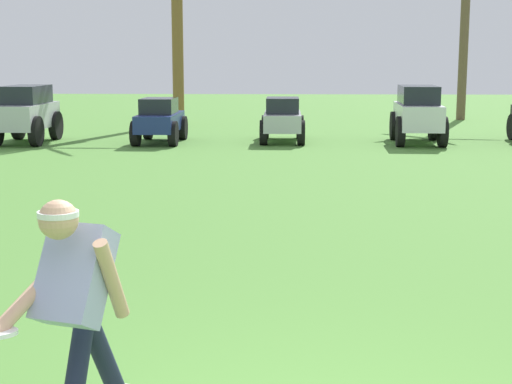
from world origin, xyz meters
The scene contains 6 objects.
frisbee_thrower centered at (-1.23, 0.52, 0.79)m, with size 0.67×1.04×1.40m.
parked_car_slot_b centered at (-6.45, 15.48, 0.74)m, with size 1.19×2.36×1.40m.
parked_car_slot_c centered at (-3.17, 15.58, 0.56)m, with size 1.12×2.22×1.10m.
parked_car_slot_d centered at (-0.16, 15.94, 0.56)m, with size 1.08×2.20×1.10m.
parked_car_slot_e centered at (3.14, 15.71, 0.74)m, with size 1.26×2.39×1.40m.
palm_tree_left_of_centre centered at (5.78, 22.92, 3.86)m, with size 3.46×3.23×6.41m.
Camera 1 is at (-0.10, -3.55, 2.13)m, focal length 55.00 mm.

